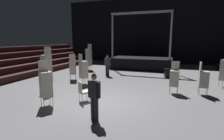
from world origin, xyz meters
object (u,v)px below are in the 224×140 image
at_px(chair_stack_rear_left, 89,57).
at_px(crew_worker_near_stage, 107,64).
at_px(man_with_tie, 94,94).
at_px(chair_stack_front_left, 204,79).
at_px(chair_stack_rear_centre, 46,84).
at_px(chair_stack_mid_right, 47,69).
at_px(stage_riser, 142,62).
at_px(chair_stack_mid_centre, 73,67).
at_px(equipment_road_case, 171,73).
at_px(loose_chair_near_man, 83,90).
at_px(chair_stack_mid_left, 174,78).
at_px(chair_stack_front_right, 83,69).

relative_size(chair_stack_rear_left, crew_worker_near_stage, 1.48).
relative_size(man_with_tie, chair_stack_front_left, 1.00).
bearing_deg(chair_stack_rear_centre, chair_stack_mid_right, -109.02).
bearing_deg(chair_stack_front_left, stage_riser, -148.64).
bearing_deg(chair_stack_rear_centre, chair_stack_mid_centre, -128.62).
height_order(chair_stack_front_left, crew_worker_near_stage, chair_stack_front_left).
relative_size(man_with_tie, chair_stack_rear_left, 0.69).
relative_size(chair_stack_mid_right, crew_worker_near_stage, 1.48).
bearing_deg(crew_worker_near_stage, chair_stack_rear_centre, -77.84).
height_order(stage_riser, equipment_road_case, stage_riser).
relative_size(chair_stack_mid_right, chair_stack_mid_centre, 1.32).
bearing_deg(chair_stack_rear_left, chair_stack_mid_right, 106.75).
bearing_deg(chair_stack_front_left, equipment_road_case, -157.43).
bearing_deg(equipment_road_case, loose_chair_near_man, -119.03).
bearing_deg(chair_stack_mid_centre, stage_riser, 31.44).
relative_size(chair_stack_front_left, crew_worker_near_stage, 1.02).
xyz_separation_m(chair_stack_front_left, chair_stack_rear_left, (-9.07, 4.83, 0.38)).
bearing_deg(chair_stack_mid_right, chair_stack_rear_centre, -125.33).
bearing_deg(loose_chair_near_man, chair_stack_mid_left, 73.86).
height_order(stage_riser, chair_stack_mid_right, stage_riser).
bearing_deg(chair_stack_front_right, chair_stack_mid_centre, 178.20).
distance_m(chair_stack_front_right, chair_stack_rear_centre, 3.89).
relative_size(chair_stack_mid_centre, chair_stack_rear_centre, 0.96).
bearing_deg(man_with_tie, chair_stack_rear_left, -40.34).
bearing_deg(chair_stack_mid_centre, chair_stack_mid_right, -116.98).
xyz_separation_m(stage_riser, chair_stack_front_left, (4.46, -7.38, 0.22)).
bearing_deg(chair_stack_mid_centre, chair_stack_front_right, -61.21).
relative_size(stage_riser, chair_stack_front_right, 2.96).
xyz_separation_m(chair_stack_front_left, chair_stack_mid_centre, (-8.29, 0.79, 0.08)).
bearing_deg(chair_stack_mid_centre, man_with_tie, -80.03).
height_order(man_with_tie, chair_stack_mid_left, man_with_tie).
bearing_deg(chair_stack_front_left, chair_stack_rear_left, -117.84).
bearing_deg(man_with_tie, equipment_road_case, -84.62).
xyz_separation_m(stage_riser, crew_worker_near_stage, (-1.96, -4.51, 0.31)).
xyz_separation_m(chair_stack_front_left, crew_worker_near_stage, (-6.42, 2.87, 0.09)).
xyz_separation_m(chair_stack_mid_left, chair_stack_mid_right, (-6.81, -1.73, 0.38)).
height_order(stage_riser, crew_worker_near_stage, stage_riser).
bearing_deg(chair_stack_mid_left, man_with_tie, 64.17).
distance_m(chair_stack_mid_centre, loose_chair_near_man, 4.73).
height_order(chair_stack_rear_left, equipment_road_case, chair_stack_rear_left).
bearing_deg(chair_stack_mid_right, chair_stack_front_right, -17.82).
bearing_deg(chair_stack_front_right, crew_worker_near_stage, 110.74).
xyz_separation_m(chair_stack_mid_right, chair_stack_rear_centre, (1.58, -1.97, -0.25)).
distance_m(chair_stack_front_left, chair_stack_rear_left, 10.28).
height_order(chair_stack_mid_right, chair_stack_mid_centre, chair_stack_mid_right).
relative_size(stage_riser, chair_stack_mid_left, 3.41).
bearing_deg(chair_stack_rear_left, chair_stack_front_left, 161.67).
xyz_separation_m(chair_stack_front_left, equipment_road_case, (-1.61, 3.92, -0.54)).
xyz_separation_m(stage_riser, chair_stack_front_right, (-2.50, -7.45, 0.35)).
distance_m(stage_riser, chair_stack_rear_centre, 11.54).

